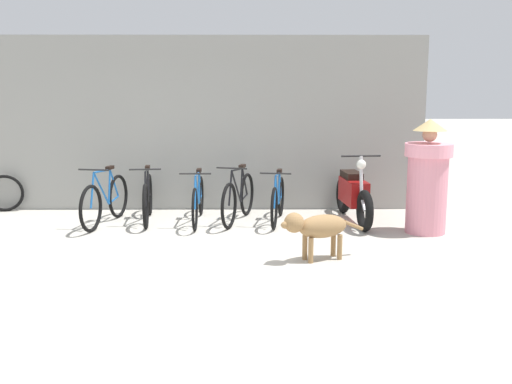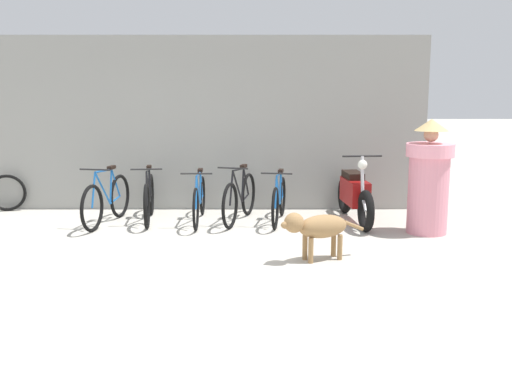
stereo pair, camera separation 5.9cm
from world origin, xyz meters
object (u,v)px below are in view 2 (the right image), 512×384
at_px(bicycle_0, 106,200).
at_px(bicycle_2, 199,200).
at_px(bicycle_3, 239,198).
at_px(person_in_robes, 428,178).
at_px(bicycle_4, 278,201).
at_px(motorcycle, 354,195).
at_px(bicycle_1, 148,199).
at_px(spare_tire_left, 6,193).
at_px(stray_dog, 316,227).

relative_size(bicycle_0, bicycle_2, 0.94).
xyz_separation_m(bicycle_0, bicycle_3, (1.99, 0.17, -0.00)).
bearing_deg(bicycle_3, person_in_robes, 90.38).
distance_m(bicycle_4, person_in_robes, 2.22).
bearing_deg(bicycle_2, motorcycle, 90.64).
height_order(bicycle_2, motorcycle, motorcycle).
xyz_separation_m(bicycle_3, bicycle_4, (0.60, -0.04, -0.03)).
relative_size(bicycle_1, person_in_robes, 1.01).
height_order(bicycle_1, motorcycle, motorcycle).
height_order(bicycle_2, spare_tire_left, bicycle_2).
bearing_deg(spare_tire_left, bicycle_0, -26.51).
distance_m(bicycle_1, bicycle_3, 1.39).
xyz_separation_m(bicycle_3, person_in_robes, (2.66, -0.71, 0.43)).
relative_size(bicycle_0, spare_tire_left, 2.65).
bearing_deg(stray_dog, motorcycle, -132.82).
bearing_deg(stray_dog, bicycle_3, -86.73).
height_order(bicycle_2, stray_dog, bicycle_2).
bearing_deg(person_in_robes, bicycle_4, -25.73).
height_order(stray_dog, spare_tire_left, spare_tire_left).
bearing_deg(motorcycle, bicycle_3, -95.71).
distance_m(bicycle_2, stray_dog, 2.57).
xyz_separation_m(bicycle_1, motorcycle, (3.14, -0.05, 0.07)).
bearing_deg(person_in_robes, bicycle_3, -22.70).
distance_m(bicycle_1, stray_dog, 3.16).
bearing_deg(person_in_robes, motorcycle, -45.21).
bearing_deg(stray_dog, bicycle_4, -101.49).
bearing_deg(stray_dog, spare_tire_left, -52.26).
relative_size(bicycle_1, bicycle_2, 0.94).
distance_m(bicycle_2, motorcycle, 2.37).
height_order(bicycle_2, bicycle_3, bicycle_3).
height_order(bicycle_3, bicycle_4, bicycle_3).
height_order(motorcycle, stray_dog, motorcycle).
height_order(bicycle_1, stray_dog, bicycle_1).
bearing_deg(bicycle_2, spare_tire_left, -104.09).
xyz_separation_m(motorcycle, spare_tire_left, (-5.63, 0.79, -0.11)).
bearing_deg(bicycle_1, stray_dog, 42.26).
relative_size(bicycle_4, stray_dog, 1.49).
height_order(stray_dog, person_in_robes, person_in_robes).
relative_size(bicycle_0, bicycle_4, 1.04).
xyz_separation_m(bicycle_0, spare_tire_left, (-1.89, 0.94, -0.06)).
xyz_separation_m(bicycle_1, stray_dog, (2.36, -2.10, 0.06)).
bearing_deg(bicycle_2, stray_dog, 38.01).
bearing_deg(bicycle_3, bicycle_0, -69.73).
xyz_separation_m(bicycle_2, motorcycle, (2.37, 0.03, 0.08)).
xyz_separation_m(bicycle_1, bicycle_3, (1.39, -0.03, 0.01)).
xyz_separation_m(stray_dog, person_in_robes, (1.69, 1.35, 0.38)).
bearing_deg(bicycle_2, bicycle_0, -84.83).
bearing_deg(stray_dog, person_in_robes, -163.30).
distance_m(motorcycle, spare_tire_left, 5.68).
relative_size(bicycle_3, motorcycle, 0.85).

